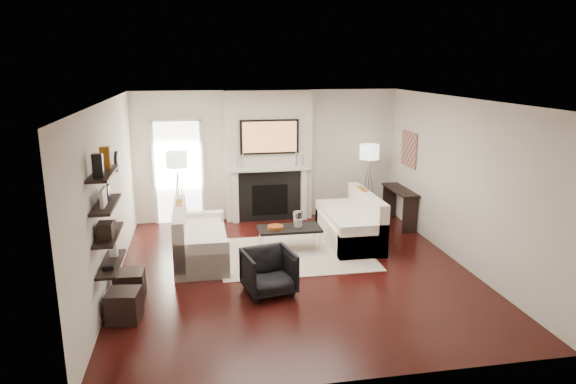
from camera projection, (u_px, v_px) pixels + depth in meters
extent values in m
plane|color=black|center=(295.00, 270.00, 8.22)|extent=(6.00, 6.00, 0.00)
plane|color=white|center=(295.00, 100.00, 7.56)|extent=(6.00, 6.00, 0.00)
plane|color=silver|center=(268.00, 155.00, 10.76)|extent=(5.50, 0.00, 5.50)
plane|color=silver|center=(353.00, 260.00, 5.03)|extent=(5.50, 0.00, 5.50)
plane|color=silver|center=(109.00, 197.00, 7.42)|extent=(0.00, 6.00, 6.00)
plane|color=silver|center=(460.00, 182.00, 8.37)|extent=(0.00, 6.00, 6.00)
cube|color=silver|center=(269.00, 156.00, 10.64)|extent=(1.80, 0.25, 2.70)
cube|color=black|center=(270.00, 197.00, 10.71)|extent=(1.30, 0.02, 1.04)
cube|color=black|center=(270.00, 200.00, 10.72)|extent=(0.75, 0.02, 0.65)
cube|color=white|center=(235.00, 197.00, 10.55)|extent=(0.12, 0.08, 1.10)
cube|color=white|center=(304.00, 194.00, 10.80)|extent=(0.12, 0.08, 1.10)
cube|color=white|center=(270.00, 169.00, 10.52)|extent=(1.70, 0.18, 0.07)
cube|color=black|center=(269.00, 137.00, 10.38)|extent=(1.20, 0.06, 0.70)
cube|color=#BF723F|center=(270.00, 137.00, 10.35)|extent=(1.10, 0.00, 0.62)
cylinder|color=silver|center=(243.00, 161.00, 10.39)|extent=(0.04, 0.04, 0.30)
cylinder|color=silver|center=(237.00, 163.00, 10.37)|extent=(0.04, 0.04, 0.24)
cylinder|color=silver|center=(296.00, 159.00, 10.58)|extent=(0.04, 0.04, 0.30)
cylinder|color=silver|center=(302.00, 160.00, 10.61)|extent=(0.04, 0.04, 0.24)
cube|color=white|center=(179.00, 173.00, 10.49)|extent=(0.90, 0.02, 2.10)
cube|color=white|center=(154.00, 174.00, 10.39)|extent=(0.06, 0.06, 2.16)
cube|color=white|center=(202.00, 172.00, 10.56)|extent=(0.06, 0.06, 2.16)
cube|color=white|center=(176.00, 120.00, 10.21)|extent=(1.02, 0.06, 0.06)
cube|color=beige|center=(295.00, 254.00, 8.91)|extent=(2.60, 2.00, 0.01)
cube|color=white|center=(201.00, 248.00, 8.63)|extent=(0.85, 1.80, 0.42)
cube|color=white|center=(180.00, 231.00, 8.50)|extent=(0.18, 1.80, 0.80)
cube|color=white|center=(202.00, 260.00, 7.84)|extent=(0.85, 0.18, 0.60)
cube|color=white|center=(200.00, 228.00, 9.38)|extent=(0.85, 0.18, 0.60)
cube|color=white|center=(204.00, 233.00, 8.58)|extent=(0.63, 1.44, 0.10)
cube|color=#995812|center=(180.00, 214.00, 8.73)|extent=(0.10, 0.42, 0.42)
cube|color=black|center=(179.00, 225.00, 8.16)|extent=(0.10, 0.40, 0.40)
cube|color=white|center=(349.00, 231.00, 9.47)|extent=(0.85, 1.80, 0.42)
cube|color=white|center=(367.00, 214.00, 9.45)|extent=(0.18, 1.80, 0.80)
cube|color=white|center=(363.00, 241.00, 8.68)|extent=(0.85, 0.18, 0.60)
cube|color=white|center=(337.00, 214.00, 10.22)|extent=(0.85, 0.18, 0.60)
cube|color=white|center=(347.00, 218.00, 9.40)|extent=(0.63, 1.44, 0.10)
cube|color=#995812|center=(362.00, 199.00, 9.69)|extent=(0.10, 0.42, 0.42)
cube|color=black|center=(373.00, 208.00, 9.12)|extent=(0.10, 0.40, 0.40)
cube|color=black|center=(289.00, 229.00, 9.02)|extent=(1.10, 0.55, 0.04)
cylinder|color=silver|center=(263.00, 246.00, 8.77)|extent=(0.02, 0.02, 0.38)
cylinder|color=silver|center=(320.00, 242.00, 8.95)|extent=(0.02, 0.02, 0.38)
cylinder|color=silver|center=(260.00, 238.00, 9.19)|extent=(0.02, 0.02, 0.38)
cylinder|color=silver|center=(314.00, 234.00, 9.37)|extent=(0.02, 0.02, 0.38)
cylinder|color=white|center=(298.00, 220.00, 9.01)|extent=(0.17, 0.17, 0.29)
cylinder|color=white|center=(298.00, 223.00, 9.02)|extent=(0.09, 0.09, 0.14)
cylinder|color=#BD541F|center=(275.00, 227.00, 8.96)|extent=(0.28, 0.28, 0.05)
imported|color=black|center=(269.00, 270.00, 7.36)|extent=(0.80, 0.76, 0.70)
cylinder|color=silver|center=(179.00, 203.00, 9.95)|extent=(0.02, 0.02, 1.20)
cylinder|color=white|center=(177.00, 159.00, 9.75)|extent=(0.40, 0.40, 0.30)
cylinder|color=silver|center=(185.00, 202.00, 9.97)|extent=(0.25, 0.02, 1.23)
cylinder|color=silver|center=(176.00, 201.00, 10.03)|extent=(0.14, 0.22, 1.23)
cylinder|color=silver|center=(176.00, 204.00, 9.85)|extent=(0.14, 0.22, 1.23)
cylinder|color=silver|center=(368.00, 192.00, 10.79)|extent=(0.02, 0.02, 1.20)
cylinder|color=white|center=(369.00, 152.00, 10.59)|extent=(0.40, 0.40, 0.30)
cylinder|color=silver|center=(373.00, 191.00, 10.81)|extent=(0.25, 0.02, 1.23)
cylinder|color=silver|center=(364.00, 191.00, 10.88)|extent=(0.14, 0.22, 1.23)
cylinder|color=silver|center=(367.00, 193.00, 10.69)|extent=(0.14, 0.22, 1.23)
cube|color=black|center=(400.00, 190.00, 10.40)|extent=(0.35, 1.20, 0.04)
cube|color=black|center=(410.00, 215.00, 9.97)|extent=(0.30, 0.04, 0.71)
cube|color=black|center=(389.00, 201.00, 11.02)|extent=(0.30, 0.04, 0.71)
cube|color=#995F4C|center=(409.00, 149.00, 10.27)|extent=(0.03, 0.70, 0.70)
cube|color=black|center=(111.00, 264.00, 6.65)|extent=(0.25, 1.00, 0.03)
cube|color=black|center=(109.00, 235.00, 6.55)|extent=(0.25, 1.00, 0.04)
cube|color=black|center=(106.00, 205.00, 6.45)|extent=(0.25, 1.00, 0.04)
cube|color=black|center=(103.00, 174.00, 6.35)|extent=(0.25, 1.00, 0.04)
cube|color=black|center=(98.00, 165.00, 6.04)|extent=(0.12, 0.10, 0.28)
cube|color=#995812|center=(105.00, 158.00, 6.54)|extent=(0.12, 0.10, 0.28)
cube|color=white|center=(103.00, 197.00, 6.30)|extent=(0.04, 0.30, 0.22)
cube|color=black|center=(108.00, 192.00, 6.63)|extent=(0.04, 0.22, 0.18)
cube|color=black|center=(106.00, 230.00, 6.35)|extent=(0.18, 0.25, 0.20)
cube|color=black|center=(110.00, 226.00, 6.66)|extent=(0.15, 0.12, 0.12)
cube|color=black|center=(109.00, 266.00, 6.48)|extent=(0.14, 0.20, 0.05)
cube|color=white|center=(113.00, 250.00, 6.86)|extent=(0.10, 0.10, 0.18)
cylinder|color=black|center=(117.00, 162.00, 8.20)|extent=(0.04, 0.34, 0.34)
cylinder|color=white|center=(118.00, 162.00, 8.20)|extent=(0.01, 0.29, 0.29)
cube|color=black|center=(130.00, 285.00, 7.20)|extent=(0.41, 0.41, 0.40)
cube|color=black|center=(124.00, 305.00, 6.60)|extent=(0.45, 0.45, 0.40)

